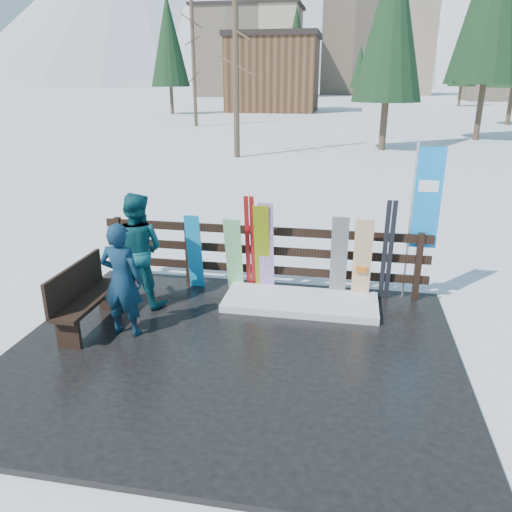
% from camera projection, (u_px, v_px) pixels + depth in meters
% --- Properties ---
extents(ground, '(700.00, 700.00, 0.00)m').
position_uv_depth(ground, '(232.00, 356.00, 6.76)').
color(ground, white).
rests_on(ground, ground).
extents(deck, '(6.00, 5.00, 0.08)m').
position_uv_depth(deck, '(232.00, 353.00, 6.74)').
color(deck, black).
rests_on(deck, ground).
extents(fence, '(5.60, 0.10, 1.15)m').
position_uv_depth(fence, '(261.00, 252.00, 8.55)').
color(fence, black).
rests_on(fence, deck).
extents(snow_patch, '(2.46, 1.00, 0.12)m').
position_uv_depth(snow_patch, '(300.00, 302.00, 8.06)').
color(snow_patch, white).
rests_on(snow_patch, deck).
extents(bench, '(0.41, 1.50, 0.97)m').
position_uv_depth(bench, '(83.00, 295.00, 7.21)').
color(bench, black).
rests_on(bench, deck).
extents(snowboard_0, '(0.26, 0.22, 1.34)m').
position_uv_depth(snowboard_0, '(194.00, 252.00, 8.54)').
color(snowboard_0, '#158CCE').
rests_on(snowboard_0, deck).
extents(snowboard_1, '(0.28, 0.33, 1.33)m').
position_uv_depth(snowboard_1, '(234.00, 255.00, 8.42)').
color(snowboard_1, silver).
rests_on(snowboard_1, deck).
extents(snowboard_2, '(0.25, 0.34, 1.57)m').
position_uv_depth(snowboard_2, '(262.00, 250.00, 8.29)').
color(snowboard_2, '#E1FF0B').
rests_on(snowboard_2, deck).
extents(snowboard_3, '(0.25, 0.30, 1.62)m').
position_uv_depth(snowboard_3, '(266.00, 249.00, 8.27)').
color(snowboard_3, silver).
rests_on(snowboard_3, deck).
extents(snowboard_4, '(0.27, 0.29, 1.45)m').
position_uv_depth(snowboard_4, '(339.00, 258.00, 8.09)').
color(snowboard_4, black).
rests_on(snowboard_4, deck).
extents(snowboard_5, '(0.29, 0.18, 1.41)m').
position_uv_depth(snowboard_5, '(362.00, 260.00, 8.03)').
color(snowboard_5, silver).
rests_on(snowboard_5, deck).
extents(ski_pair_a, '(0.16, 0.26, 1.69)m').
position_uv_depth(ski_pair_a, '(250.00, 244.00, 8.37)').
color(ski_pair_a, maroon).
rests_on(ski_pair_a, deck).
extents(ski_pair_b, '(0.17, 0.21, 1.72)m').
position_uv_depth(ski_pair_b, '(388.00, 251.00, 7.98)').
color(ski_pair_b, black).
rests_on(ski_pair_b, deck).
extents(rental_flag, '(0.45, 0.04, 2.60)m').
position_uv_depth(rental_flag, '(423.00, 204.00, 7.83)').
color(rental_flag, silver).
rests_on(rental_flag, deck).
extents(person_front, '(0.62, 0.42, 1.65)m').
position_uv_depth(person_front, '(122.00, 280.00, 6.93)').
color(person_front, '#0E3448').
rests_on(person_front, deck).
extents(person_back, '(0.94, 0.76, 1.84)m').
position_uv_depth(person_back, '(137.00, 250.00, 7.85)').
color(person_back, '#104D55').
rests_on(person_back, deck).
extents(resort_buildings, '(73.00, 87.60, 22.60)m').
position_uv_depth(resort_buildings, '(356.00, 50.00, 110.22)').
color(resort_buildings, tan).
rests_on(resort_buildings, ground).
extents(trees, '(42.19, 68.70, 13.14)m').
position_uv_depth(trees, '(377.00, 56.00, 47.54)').
color(trees, '#382B1E').
rests_on(trees, ground).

